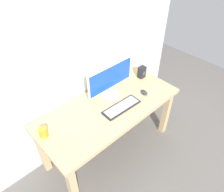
{
  "coord_description": "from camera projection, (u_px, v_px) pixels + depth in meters",
  "views": [
    {
      "loc": [
        -1.16,
        -1.29,
        2.38
      ],
      "look_at": [
        0.04,
        0.0,
        0.88
      ],
      "focal_mm": 34.31,
      "sensor_mm": 36.0,
      "label": 1
    }
  ],
  "objects": [
    {
      "name": "ground_plane",
      "position": [
        110.0,
        147.0,
        2.87
      ],
      "size": [
        6.0,
        6.0,
        0.0
      ],
      "primitive_type": "plane",
      "color": "slate"
    },
    {
      "name": "coffee_mug",
      "position": [
        43.0,
        133.0,
        2.03
      ],
      "size": [
        0.08,
        0.08,
        0.09
      ],
      "primitive_type": "cylinder",
      "color": "orange",
      "rests_on": "desk"
    },
    {
      "name": "mouse",
      "position": [
        144.0,
        92.0,
        2.52
      ],
      "size": [
        0.08,
        0.11,
        0.04
      ],
      "primitive_type": "ellipsoid",
      "rotation": [
        0.0,
        0.0,
        -0.24
      ],
      "color": "#333338",
      "rests_on": "desk"
    },
    {
      "name": "monitor",
      "position": [
        111.0,
        79.0,
        2.38
      ],
      "size": [
        0.62,
        0.2,
        0.4
      ],
      "color": "silver",
      "rests_on": "desk"
    },
    {
      "name": "wall_back",
      "position": [
        81.0,
        31.0,
        2.12
      ],
      "size": [
        2.97,
        0.04,
        3.0
      ],
      "primitive_type": "cube",
      "color": "silver",
      "rests_on": "ground_plane"
    },
    {
      "name": "speaker_right",
      "position": [
        142.0,
        72.0,
        2.75
      ],
      "size": [
        0.09,
        0.08,
        0.15
      ],
      "color": "#232328",
      "rests_on": "desk"
    },
    {
      "name": "desk",
      "position": [
        109.0,
        113.0,
        2.44
      ],
      "size": [
        1.65,
        0.74,
        0.76
      ],
      "color": "tan",
      "rests_on": "ground_plane"
    },
    {
      "name": "keyboard_primary",
      "position": [
        122.0,
        107.0,
        2.35
      ],
      "size": [
        0.46,
        0.17,
        0.02
      ],
      "color": "#232328",
      "rests_on": "desk"
    }
  ]
}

